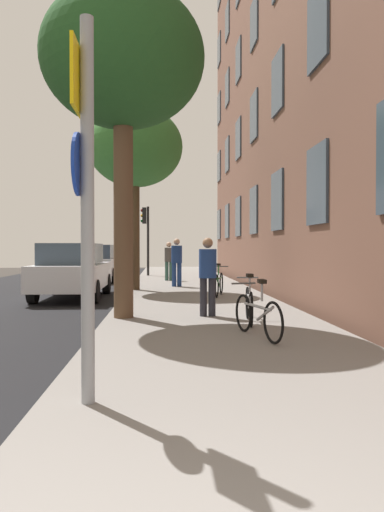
{
  "coord_description": "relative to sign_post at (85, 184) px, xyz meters",
  "views": [
    {
      "loc": [
        0.13,
        -0.99,
        1.51
      ],
      "look_at": [
        0.76,
        9.17,
        1.33
      ],
      "focal_mm": 34.0,
      "sensor_mm": 36.0,
      "label": 1
    }
  ],
  "objects": [
    {
      "name": "pedestrian_1",
      "position": [
        1.2,
        12.91,
        -0.97
      ],
      "size": [
        0.41,
        0.41,
        1.71
      ],
      "color": "navy",
      "rests_on": "sidewalk"
    },
    {
      "name": "bicycle_0",
      "position": [
        2.16,
        3.02,
        -1.6
      ],
      "size": [
        0.56,
        1.66,
        0.91
      ],
      "color": "black",
      "rests_on": "sidewalk"
    },
    {
      "name": "car_1",
      "position": [
        -2.19,
        17.38,
        -1.23
      ],
      "size": [
        1.91,
        4.09,
        1.62
      ],
      "color": "silver",
      "rests_on": "road_asphalt"
    },
    {
      "name": "bicycle_1",
      "position": [
        2.29,
        4.48,
        -1.6
      ],
      "size": [
        0.42,
        1.66,
        0.92
      ],
      "color": "black",
      "rests_on": "sidewalk"
    },
    {
      "name": "road_asphalt",
      "position": [
        -3.95,
        11.63,
        -2.07
      ],
      "size": [
        7.0,
        38.0,
        0.01
      ],
      "primitive_type": "cube",
      "color": "black",
      "rests_on": "ground"
    },
    {
      "name": "tree_near",
      "position": [
        -0.08,
        5.31,
        3.12
      ],
      "size": [
        3.23,
        3.23,
        6.5
      ],
      "color": "brown",
      "rests_on": "sidewalk"
    },
    {
      "name": "ground_plane",
      "position": [
        -1.85,
        11.63,
        -2.07
      ],
      "size": [
        41.8,
        41.8,
        0.0
      ],
      "primitive_type": "plane",
      "color": "#332D28"
    },
    {
      "name": "tree_far",
      "position": [
        -0.19,
        11.67,
        2.72
      ],
      "size": [
        3.11,
        3.11,
        6.02
      ],
      "color": "#4C3823",
      "rests_on": "sidewalk"
    },
    {
      "name": "car_0",
      "position": [
        -1.95,
        10.09,
        -1.23
      ],
      "size": [
        1.85,
        4.37,
        1.62
      ],
      "color": "silver",
      "rests_on": "road_asphalt"
    },
    {
      "name": "sign_post",
      "position": [
        0.0,
        0.0,
        0.0
      ],
      "size": [
        0.16,
        0.6,
        3.43
      ],
      "color": "gray",
      "rests_on": "sidewalk"
    },
    {
      "name": "traffic_light",
      "position": [
        -0.12,
        19.85,
        0.41
      ],
      "size": [
        0.43,
        0.24,
        3.43
      ],
      "color": "black",
      "rests_on": "sidewalk"
    },
    {
      "name": "pedestrian_2",
      "position": [
        0.96,
        16.1,
        -1.02
      ],
      "size": [
        0.46,
        0.46,
        1.62
      ],
      "color": "#33594C",
      "rests_on": "sidewalk"
    },
    {
      "name": "sidewalk",
      "position": [
        1.65,
        11.63,
        -2.01
      ],
      "size": [
        4.2,
        38.0,
        0.12
      ],
      "primitive_type": "cube",
      "color": "gray",
      "rests_on": "ground"
    },
    {
      "name": "bicycle_2",
      "position": [
        2.31,
        9.43,
        -1.58
      ],
      "size": [
        0.55,
        1.67,
        0.94
      ],
      "color": "black",
      "rests_on": "sidewalk"
    },
    {
      "name": "pedestrian_0",
      "position": [
        1.61,
        5.4,
        -1.04
      ],
      "size": [
        0.4,
        0.4,
        1.59
      ],
      "color": "#26262D",
      "rests_on": "sidewalk"
    }
  ]
}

